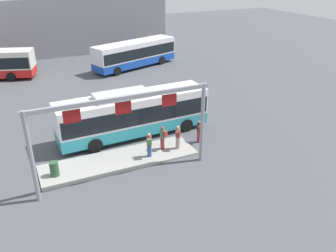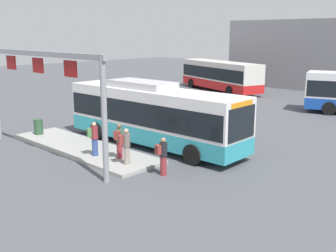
{
  "view_description": "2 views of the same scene",
  "coord_description": "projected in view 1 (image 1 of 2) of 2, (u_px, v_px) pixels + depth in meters",
  "views": [
    {
      "loc": [
        -7.58,
        -22.11,
        11.64
      ],
      "look_at": [
        1.81,
        -1.97,
        1.2
      ],
      "focal_mm": 37.45,
      "sensor_mm": 36.0,
      "label": 1
    },
    {
      "loc": [
        15.38,
        -14.79,
        5.96
      ],
      "look_at": [
        1.93,
        -0.83,
        1.53
      ],
      "focal_mm": 43.31,
      "sensor_mm": 36.0,
      "label": 2
    }
  ],
  "objects": [
    {
      "name": "bus_main",
      "position": [
        134.0,
        112.0,
        25.21
      ],
      "size": [
        11.13,
        2.96,
        3.46
      ],
      "rotation": [
        0.0,
        0.0,
        0.03
      ],
      "color": "teal",
      "rests_on": "ground"
    },
    {
      "name": "trash_bin",
      "position": [
        54.0,
        169.0,
        20.58
      ],
      "size": [
        0.52,
        0.52,
        0.9
      ],
      "primitive_type": "cylinder",
      "color": "#2D5133",
      "rests_on": "platform_curb"
    },
    {
      "name": "bus_background_left",
      "position": [
        135.0,
        53.0,
        41.89
      ],
      "size": [
        11.08,
        5.9,
        3.1
      ],
      "rotation": [
        0.0,
        0.0,
        3.47
      ],
      "color": "#1947AD",
      "rests_on": "ground"
    },
    {
      "name": "platform_sign_gantry",
      "position": [
        124.0,
        119.0,
        19.19
      ],
      "size": [
        10.4,
        0.24,
        5.2
      ],
      "color": "gray",
      "rests_on": "ground"
    },
    {
      "name": "person_waiting_mid",
      "position": [
        178.0,
        137.0,
        23.39
      ],
      "size": [
        0.51,
        0.6,
        1.67
      ],
      "rotation": [
        0.0,
        0.0,
        1.12
      ],
      "color": "gray",
      "rests_on": "platform_curb"
    },
    {
      "name": "person_waiting_near",
      "position": [
        163.0,
        137.0,
        23.35
      ],
      "size": [
        0.52,
        0.6,
        1.67
      ],
      "rotation": [
        0.0,
        0.0,
        2.06
      ],
      "color": "maroon",
      "rests_on": "platform_curb"
    },
    {
      "name": "platform_curb",
      "position": [
        120.0,
        160.0,
        22.54
      ],
      "size": [
        10.0,
        2.8,
        0.16
      ],
      "primitive_type": "cube",
      "color": "#9E9E99",
      "rests_on": "ground"
    },
    {
      "name": "person_waiting_far",
      "position": [
        149.0,
        144.0,
        22.42
      ],
      "size": [
        0.47,
        0.6,
        1.67
      ],
      "rotation": [
        0.0,
        0.0,
        1.22
      ],
      "color": "#334C8C",
      "rests_on": "platform_curb"
    },
    {
      "name": "station_building",
      "position": [
        63.0,
        24.0,
        49.15
      ],
      "size": [
        28.14,
        8.0,
        7.45
      ],
      "primitive_type": "cube",
      "color": "gray",
      "rests_on": "ground"
    },
    {
      "name": "person_boarding",
      "position": [
        199.0,
        131.0,
        24.55
      ],
      "size": [
        0.44,
        0.58,
        1.67
      ],
      "rotation": [
        0.0,
        0.0,
        1.3
      ],
      "color": "maroon",
      "rests_on": "ground"
    },
    {
      "name": "ground_plane",
      "position": [
        135.0,
        135.0,
        25.99
      ],
      "size": [
        120.0,
        120.0,
        0.0
      ],
      "primitive_type": "plane",
      "color": "#4C4F54"
    }
  ]
}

